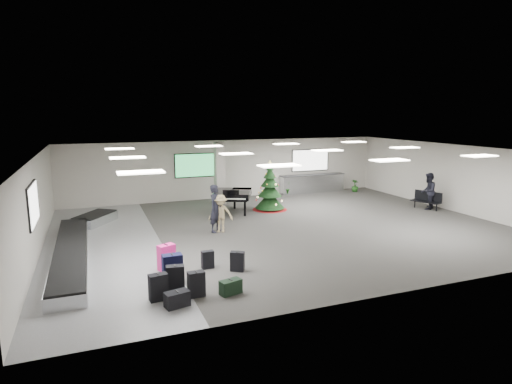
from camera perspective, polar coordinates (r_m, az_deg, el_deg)
name	(u,v)px	position (r m, az deg, el deg)	size (l,w,h in m)	color
ground	(283,228)	(17.73, 3.56, -4.81)	(18.00, 18.00, 0.00)	#363531
room_envelope	(268,170)	(17.72, 1.62, 2.89)	(18.02, 14.02, 3.21)	#B3B0A4
baggage_carousel	(77,244)	(16.07, -22.76, -6.47)	(2.28, 9.71, 0.43)	silver
service_counter	(312,183)	(25.64, 7.50, 1.15)	(4.05, 0.65, 1.08)	silver
suitcase_0	(196,284)	(11.37, -7.96, -12.06)	(0.44, 0.26, 0.69)	black
suitcase_1	(175,279)	(11.69, -10.71, -11.32)	(0.51, 0.32, 0.76)	black
pink_suitcase	(166,257)	(13.30, -11.85, -8.52)	(0.57, 0.46, 0.81)	#F52088
suitcase_3	(208,260)	(13.27, -6.46, -8.95)	(0.38, 0.22, 0.57)	black
navy_suitcase	(172,269)	(12.28, -11.08, -10.02)	(0.55, 0.33, 0.85)	black
suitcase_5	(158,287)	(11.32, -12.89, -12.28)	(0.49, 0.31, 0.72)	black
green_duffel	(231,287)	(11.49, -3.40, -12.51)	(0.63, 0.43, 0.40)	black
suitcase_7	(237,261)	(12.98, -2.50, -9.22)	(0.46, 0.40, 0.62)	black
black_duffel	(177,299)	(10.95, -10.48, -13.87)	(0.65, 0.45, 0.41)	black
christmas_tree	(270,193)	(20.86, 1.85, -0.12)	(1.70, 1.70, 2.43)	maroon
grand_piano	(233,195)	(20.26, -3.14, -0.36)	(2.35, 2.60, 1.21)	black
bench	(427,199)	(22.60, 21.88, -0.91)	(0.93, 1.47, 0.89)	black
traveler_a	(216,208)	(17.01, -5.39, -2.20)	(0.69, 0.46, 1.90)	black
traveler_b	(221,213)	(17.00, -4.73, -2.87)	(0.97, 0.56, 1.51)	#9C8860
traveler_bench	(428,191)	(22.57, 21.97, 0.11)	(0.88, 0.68, 1.80)	black
potted_plant_left	(287,188)	(24.76, 4.18, 0.57)	(0.45, 0.37, 0.83)	#184115
potted_plant_right	(355,186)	(26.37, 13.07, 0.84)	(0.41, 0.41, 0.74)	#184115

